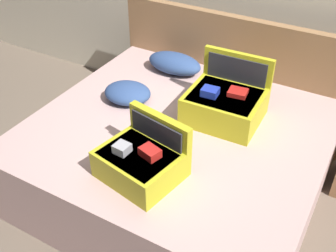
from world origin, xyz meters
The scene contains 7 objects.
ground_plane centered at (0.00, 0.00, 0.00)m, with size 12.00×12.00×0.00m, color #6B5B4C.
bed centered at (0.00, 0.40, 0.29)m, with size 2.03×1.87×0.58m, color #BC9993.
headboard centered at (0.00, 1.37, 0.53)m, with size 2.07×0.08×1.06m, color olive.
hard_case_large centered at (0.24, 0.67, 0.71)m, with size 0.53×0.49×0.43m.
hard_case_medium centered at (0.04, -0.13, 0.70)m, with size 0.52×0.48×0.35m.
pillow_near_headboard centered at (-0.41, 1.09, 0.66)m, with size 0.48×0.26×0.17m, color navy.
pillow_center_head centered at (-0.50, 0.51, 0.65)m, with size 0.36×0.30×0.14m, color navy.
Camera 1 is at (1.08, -1.63, 2.30)m, focal length 43.30 mm.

